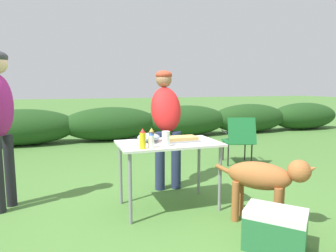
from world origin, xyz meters
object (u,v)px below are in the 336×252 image
(paper_cup_stack, at_px, (166,139))
(beer_bottle, at_px, (152,136))
(camp_chair_green_behind_table, at_px, (239,138))
(standing_person_in_olive_jacket, at_px, (166,116))
(dog, at_px, (265,179))
(cooler_box, at_px, (275,229))
(mixing_bowl, at_px, (149,137))
(plate_stack, at_px, (132,143))
(mayo_bottle, at_px, (151,140))
(folding_table, at_px, (169,149))
(mustard_bottle, at_px, (143,139))
(food_tray, at_px, (181,139))

(paper_cup_stack, relative_size, beer_bottle, 0.90)
(camp_chair_green_behind_table, bearing_deg, standing_person_in_olive_jacket, -139.66)
(dog, height_order, cooler_box, dog)
(mixing_bowl, relative_size, camp_chair_green_behind_table, 0.30)
(plate_stack, xyz_separation_m, standing_person_in_olive_jacket, (0.60, 0.68, 0.20))
(mayo_bottle, bearing_deg, cooler_box, -47.32)
(mixing_bowl, bearing_deg, cooler_box, -58.98)
(cooler_box, bearing_deg, mayo_bottle, -0.03)
(beer_bottle, bearing_deg, standing_person_in_olive_jacket, 60.63)
(folding_table, relative_size, paper_cup_stack, 7.04)
(mixing_bowl, distance_m, mustard_bottle, 0.40)
(folding_table, distance_m, dog, 1.04)
(food_tray, bearing_deg, standing_person_in_olive_jacket, 85.36)
(mustard_bottle, bearing_deg, mayo_bottle, 6.69)
(mayo_bottle, xyz_separation_m, dog, (1.02, -0.45, -0.36))
(mustard_bottle, xyz_separation_m, cooler_box, (0.90, -0.87, -0.67))
(beer_bottle, bearing_deg, camp_chair_green_behind_table, 35.22)
(mustard_bottle, height_order, dog, mustard_bottle)
(dog, bearing_deg, camp_chair_green_behind_table, -158.61)
(mustard_bottle, bearing_deg, mixing_bowl, 66.36)
(plate_stack, xyz_separation_m, mixing_bowl, (0.21, 0.13, 0.03))
(dog, xyz_separation_m, cooler_box, (-0.21, -0.44, -0.28))
(cooler_box, bearing_deg, plate_stack, -1.94)
(camp_chair_green_behind_table, bearing_deg, food_tray, -122.65)
(mixing_bowl, xyz_separation_m, camp_chair_green_behind_table, (1.92, 1.21, -0.32))
(folding_table, xyz_separation_m, food_tray, (0.14, -0.00, 0.10))
(paper_cup_stack, height_order, standing_person_in_olive_jacket, standing_person_in_olive_jacket)
(food_tray, distance_m, beer_bottle, 0.35)
(plate_stack, distance_m, mustard_bottle, 0.25)
(plate_stack, bearing_deg, standing_person_in_olive_jacket, 48.51)
(plate_stack, bearing_deg, mixing_bowl, 31.02)
(food_tray, bearing_deg, mayo_bottle, -151.31)
(food_tray, height_order, mixing_bowl, mixing_bowl)
(folding_table, distance_m, mixing_bowl, 0.26)
(plate_stack, bearing_deg, paper_cup_stack, -33.91)
(beer_bottle, xyz_separation_m, standing_person_in_olive_jacket, (0.40, 0.71, 0.13))
(plate_stack, relative_size, mayo_bottle, 1.44)
(dog, bearing_deg, mayo_bottle, -66.45)
(plate_stack, relative_size, standing_person_in_olive_jacket, 0.15)
(mixing_bowl, height_order, cooler_box, mixing_bowl)
(plate_stack, height_order, beer_bottle, beer_bottle)
(paper_cup_stack, relative_size, dog, 0.20)
(plate_stack, relative_size, camp_chair_green_behind_table, 0.28)
(folding_table, xyz_separation_m, paper_cup_stack, (-0.10, -0.20, 0.16))
(food_tray, relative_size, dog, 0.52)
(food_tray, relative_size, mixing_bowl, 1.57)
(mustard_bottle, height_order, beer_bottle, mustard_bottle)
(food_tray, relative_size, beer_bottle, 2.27)
(food_tray, bearing_deg, beer_bottle, -175.39)
(camp_chair_green_behind_table, relative_size, cooler_box, 1.46)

